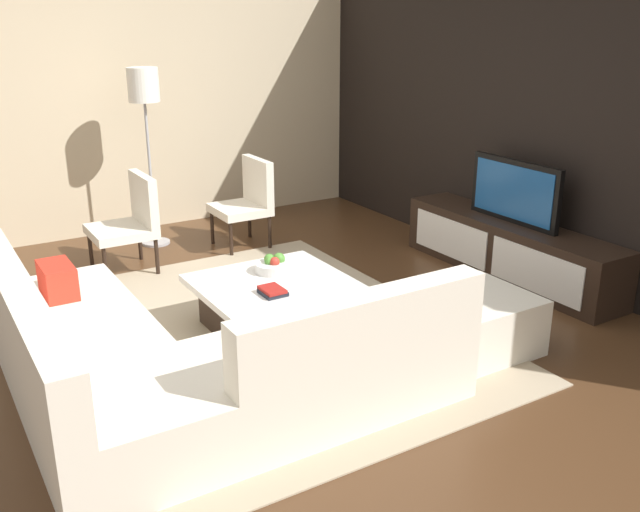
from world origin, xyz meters
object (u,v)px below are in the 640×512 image
at_px(ottoman, 476,322).
at_px(book_stack, 273,291).
at_px(floor_lamp, 144,98).
at_px(media_console, 509,249).
at_px(accent_chair_near, 131,218).
at_px(accent_chair_far, 248,197).
at_px(fruit_bowl, 274,265).
at_px(coffee_table, 274,304).
at_px(sectional_couch, 181,360).
at_px(television, 515,192).

xyz_separation_m(ottoman, book_stack, (-0.79, -1.17, 0.20)).
relative_size(floor_lamp, ottoman, 2.48).
relative_size(media_console, accent_chair_near, 2.55).
bearing_deg(ottoman, accent_chair_far, -173.53).
xyz_separation_m(accent_chair_near, floor_lamp, (-0.63, 0.41, 0.97)).
distance_m(fruit_bowl, accent_chair_far, 1.83).
bearing_deg(fruit_bowl, floor_lamp, -175.50).
height_order(coffee_table, ottoman, ottoman).
bearing_deg(fruit_bowl, accent_chair_far, 160.06).
bearing_deg(book_stack, floor_lamp, 179.03).
bearing_deg(book_stack, sectional_couch, -63.96).
distance_m(television, coffee_table, 2.37).
bearing_deg(book_stack, accent_chair_near, -169.75).
distance_m(sectional_couch, accent_chair_near, 2.47).
bearing_deg(accent_chair_far, floor_lamp, -126.92).
height_order(accent_chair_near, floor_lamp, floor_lamp).
bearing_deg(book_stack, accent_chair_far, 158.27).
relative_size(sectional_couch, floor_lamp, 1.39).
xyz_separation_m(floor_lamp, ottoman, (3.43, 1.13, -1.25)).
distance_m(coffee_table, floor_lamp, 2.73).
distance_m(coffee_table, accent_chair_near, 1.88).
bearing_deg(media_console, accent_chair_near, -124.31).
xyz_separation_m(media_console, accent_chair_far, (-2.00, -1.57, 0.24)).
distance_m(floor_lamp, ottoman, 3.82).
bearing_deg(television, book_stack, -87.23).
height_order(television, sectional_couch, television).
bearing_deg(book_stack, television, 92.77).
bearing_deg(accent_chair_near, television, 46.77).
distance_m(television, fruit_bowl, 2.24).
bearing_deg(coffee_table, accent_chair_near, -164.98).
bearing_deg(fruit_bowl, television, 82.62).
bearing_deg(fruit_bowl, book_stack, -28.88).
bearing_deg(media_console, television, 90.00).
height_order(ottoman, fruit_bowl, fruit_bowl).
xyz_separation_m(floor_lamp, book_stack, (2.64, -0.04, -1.05)).
distance_m(television, accent_chair_near, 3.38).
distance_m(television, sectional_couch, 3.32).
xyz_separation_m(media_console, coffee_table, (-0.10, -2.30, -0.05)).
relative_size(television, coffee_table, 0.90).
relative_size(television, sectional_couch, 0.40).
relative_size(accent_chair_near, accent_chair_far, 1.00).
distance_m(fruit_bowl, book_stack, 0.46).
xyz_separation_m(media_console, book_stack, (0.12, -2.41, 0.15)).
xyz_separation_m(sectional_couch, accent_chair_near, (-2.42, 0.47, 0.21)).
xyz_separation_m(ottoman, accent_chair_far, (-2.91, -0.33, 0.29)).
height_order(media_console, accent_chair_far, accent_chair_far).
relative_size(sectional_couch, ottoman, 3.46).
relative_size(television, floor_lamp, 0.56).
bearing_deg(coffee_table, media_console, 87.51).
distance_m(sectional_couch, ottoman, 2.04).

